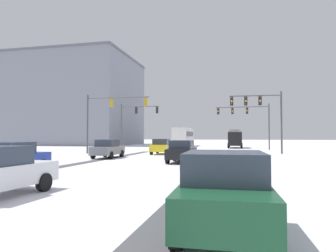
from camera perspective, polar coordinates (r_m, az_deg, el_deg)
name	(u,v)px	position (r m, az deg, el deg)	size (l,w,h in m)	color
wheel_track_left_lane	(212,166)	(19.59, 8.34, -7.55)	(1.02, 33.00, 0.01)	#4C4C51
wheel_track_right_lane	(80,163)	(22.32, -16.30, -6.79)	(0.97, 33.00, 0.01)	#4C4C51
traffic_signal_near_right	(260,108)	(32.51, 17.01, 3.18)	(5.30, 0.62, 6.50)	#47474C
traffic_signal_far_right	(247,116)	(44.70, 14.66, 1.90)	(7.54, 0.62, 6.50)	#47474C
traffic_signal_far_left	(134,117)	(43.02, -6.39, 1.71)	(5.59, 0.59, 6.50)	#47474C
traffic_signal_near_left	(109,111)	(33.55, -11.13, 2.85)	(7.05, 0.63, 6.50)	#47474C
car_yellow_cab_lead	(162,146)	(32.19, -1.18, -3.88)	(1.87, 4.12, 1.62)	yellow
car_grey_second	(108,149)	(27.16, -11.31, -4.22)	(1.91, 4.14, 1.62)	slate
car_black_third	(182,151)	(22.20, 2.64, -4.79)	(1.85, 4.11, 1.62)	black
car_blue_fourth	(13,158)	(17.75, -27.24, -5.32)	(1.85, 4.11, 1.62)	#233899
car_dark_green_sixth	(225,190)	(6.50, 10.70, -11.86)	(1.93, 4.15, 1.62)	#194C2D
bus_oncoming	(183,136)	(56.67, 2.93, -1.82)	(2.90, 11.07, 3.38)	silver
box_truck_delivery	(235,138)	(50.70, 12.55, -2.18)	(2.31, 7.40, 3.02)	black
office_building_far_left_block	(70,102)	(72.26, -18.03, 4.35)	(28.88, 21.68, 19.31)	gray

